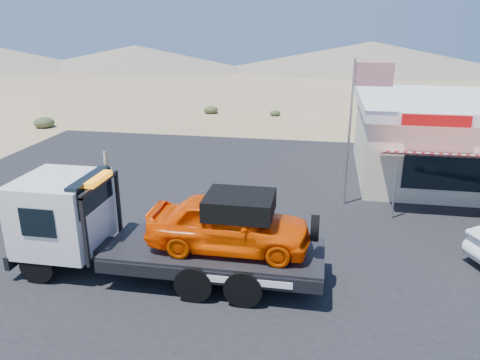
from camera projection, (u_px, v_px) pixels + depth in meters
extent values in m
plane|color=olive|center=(211.00, 243.00, 16.46)|extent=(120.00, 120.00, 0.00)
cube|color=black|center=(277.00, 213.00, 18.91)|extent=(32.00, 24.00, 0.02)
cylinder|color=black|center=(39.00, 265.00, 13.84)|extent=(1.07, 0.32, 1.07)
cylinder|color=black|center=(75.00, 234.00, 15.82)|extent=(1.07, 0.32, 1.07)
cylinder|color=black|center=(195.00, 281.00, 13.03)|extent=(1.07, 0.59, 1.07)
cylinder|color=black|center=(213.00, 246.00, 15.01)|extent=(1.07, 0.59, 1.07)
cylinder|color=black|center=(244.00, 286.00, 12.80)|extent=(1.07, 0.59, 1.07)
cylinder|color=black|center=(256.00, 250.00, 14.78)|extent=(1.07, 0.59, 1.07)
cube|color=black|center=(177.00, 255.00, 14.11)|extent=(8.75, 1.07, 0.32)
cube|color=silver|center=(62.00, 212.00, 14.35)|extent=(2.35, 2.51, 2.24)
cube|color=black|center=(90.00, 192.00, 13.94)|extent=(0.37, 2.13, 0.96)
cube|color=black|center=(103.00, 217.00, 14.15)|extent=(0.11, 2.35, 2.13)
cube|color=orange|center=(99.00, 179.00, 13.74)|extent=(0.27, 1.28, 0.16)
cube|color=black|center=(215.00, 250.00, 13.82)|extent=(6.40, 2.45, 0.16)
imported|color=#FF4900|center=(229.00, 223.00, 13.46)|extent=(4.70, 1.89, 1.60)
cube|color=black|center=(240.00, 205.00, 13.20)|extent=(1.92, 1.60, 0.59)
cube|color=beige|center=(467.00, 144.00, 22.49)|extent=(10.00, 8.00, 3.40)
cube|color=white|center=(473.00, 104.00, 21.85)|extent=(10.40, 8.40, 0.50)
cube|color=red|center=(436.00, 121.00, 18.31)|extent=(2.60, 0.12, 0.45)
cylinder|color=#99999E|center=(394.00, 192.00, 18.06)|extent=(0.08, 0.08, 2.20)
cylinder|color=#99999E|center=(349.00, 135.00, 18.85)|extent=(0.10, 0.10, 6.00)
cube|color=#B20C14|center=(374.00, 75.00, 17.94)|extent=(1.50, 0.02, 0.90)
ellipsoid|color=#2F3C20|center=(44.00, 122.00, 33.55)|extent=(1.43, 1.43, 0.77)
ellipsoid|color=#2F3C20|center=(211.00, 109.00, 38.52)|extent=(1.17, 1.17, 0.63)
ellipsoid|color=#2F3C20|center=(275.00, 113.00, 37.58)|extent=(0.86, 0.86, 0.46)
cone|color=#726B59|center=(136.00, 57.00, 71.17)|extent=(36.00, 36.00, 3.50)
cone|color=#726B59|center=(371.00, 56.00, 67.98)|extent=(44.00, 44.00, 4.20)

